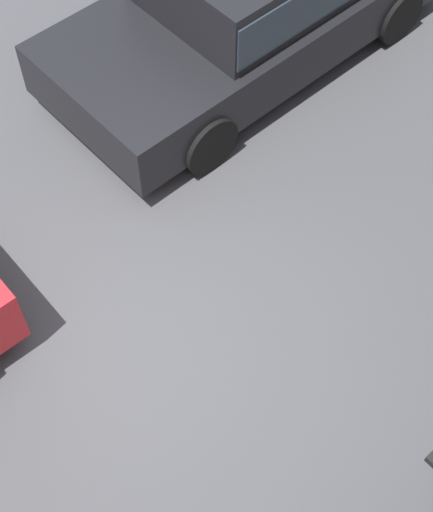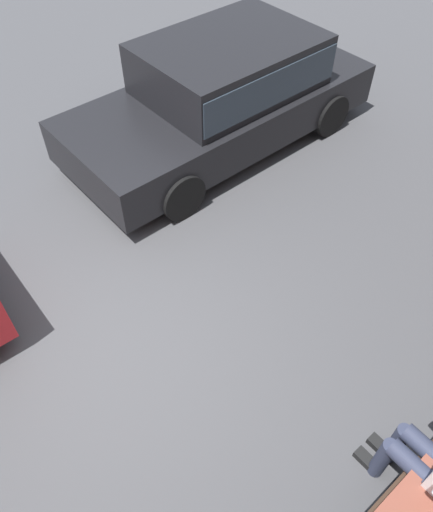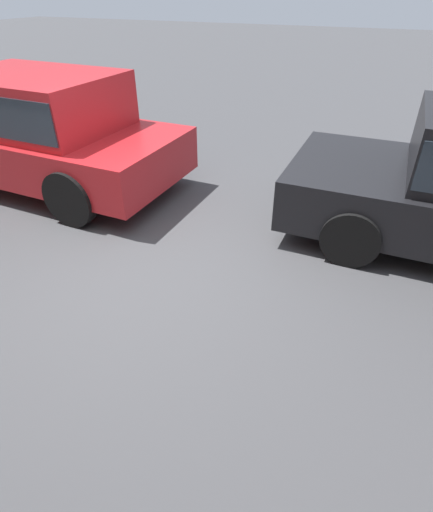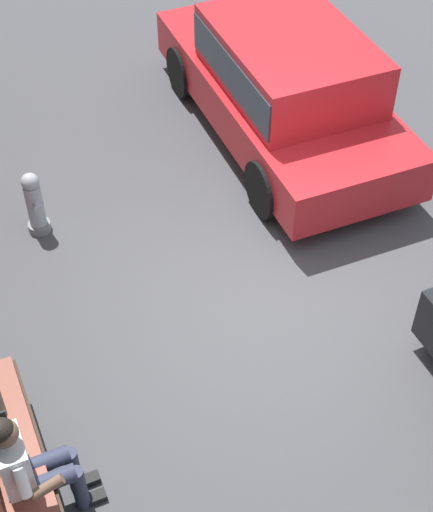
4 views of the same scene
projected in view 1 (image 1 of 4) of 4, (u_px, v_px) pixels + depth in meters
The scene contains 1 object.
ground_plane at pixel (128, 362), 6.43m from camera, with size 60.00×60.00×0.00m, color #424244.
Camera 1 is at (1.35, 2.60, 5.83)m, focal length 55.00 mm.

